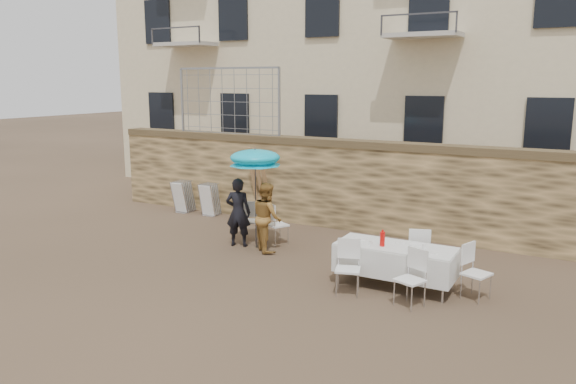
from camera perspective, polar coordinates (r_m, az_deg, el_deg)
The scene contains 17 objects.
ground at distance 10.43m, azimuth -7.88°, elevation -9.44°, with size 80.00×80.00×0.00m, color brown.
stone_wall at distance 14.31m, azimuth 4.00°, elevation 0.89°, with size 13.00×0.50×2.20m, color olive.
chain_link_fence at distance 15.59m, azimuth -6.08°, elevation 9.10°, with size 3.20×0.06×1.80m, color gray, non-canonical shape.
man_suit at distance 12.59m, azimuth -5.08°, elevation -2.07°, with size 0.57×0.37×1.55m, color black.
woman_dress at distance 12.20m, azimuth -2.15°, elevation -2.55°, with size 0.74×0.57×1.52m, color gold.
umbrella at distance 12.24m, azimuth -3.36°, elevation 3.21°, with size 1.14×1.14×2.07m.
couple_chair_left at distance 13.11m, azimuth -3.72°, elevation -2.85°, with size 0.48×0.48×0.96m, color white, non-canonical shape.
couple_chair_right at distance 12.76m, azimuth -1.06°, elevation -3.22°, with size 0.48×0.48×0.96m, color white, non-canonical shape.
banquet_table at distance 10.26m, azimuth 10.87°, elevation -5.60°, with size 2.10×0.85×0.78m.
soda_bottle at distance 10.13m, azimuth 9.57°, elevation -4.74°, with size 0.09×0.09×0.26m, color red.
table_chair_front_left at distance 9.86m, azimuth 6.10°, elevation -7.69°, with size 0.48×0.48×0.96m, color white, non-canonical shape.
table_chair_front_right at distance 9.52m, azimuth 12.29°, elevation -8.59°, with size 0.48×0.48×0.96m, color white, non-canonical shape.
table_chair_back at distance 11.01m, azimuth 13.12°, elevation -5.88°, with size 0.48×0.48×0.96m, color white, non-canonical shape.
table_chair_side at distance 10.12m, azimuth 18.62°, elevation -7.73°, with size 0.48×0.48×0.96m, color white, non-canonical shape.
chair_stack_left at distance 16.26m, azimuth -10.15°, elevation -0.31°, with size 0.46×0.55×0.92m, color white, non-canonical shape.
chair_stack_right at distance 15.72m, azimuth -7.59°, elevation -0.63°, with size 0.46×0.47×0.92m, color white, non-canonical shape.
wood_planks at distance 14.79m, azimuth -2.48°, elevation 0.85°, with size 0.70×0.20×2.00m, color #A37749, non-canonical shape.
Camera 1 is at (5.89, -7.79, 3.67)m, focal length 35.00 mm.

